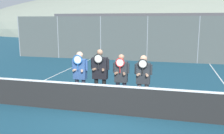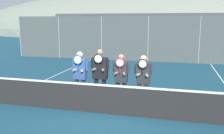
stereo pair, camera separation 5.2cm
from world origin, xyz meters
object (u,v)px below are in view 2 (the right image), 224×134
Objects in this scene: player_leftmost at (80,73)px; car_far_left at (91,42)px; player_center_right at (121,77)px; car_left_of_center at (150,43)px; player_center_left at (100,73)px; car_center at (219,46)px; player_rightmost at (143,78)px.

car_far_left is at bearing 107.67° from player_leftmost.
car_left_of_center is (-0.46, 12.79, -0.06)m from player_center_right.
car_left_of_center is at bearing 92.07° from player_center_right.
player_leftmost is 0.38× the size of car_left_of_center.
player_leftmost is 0.95× the size of player_center_left.
player_center_right is at bearing -110.56° from car_center.
player_leftmost reaches higher than car_center.
player_rightmost is 12.87m from car_left_of_center.
car_far_left is 0.86× the size of car_left_of_center.
player_center_left is 1.08× the size of player_rightmost.
car_center is (6.15, 12.62, -0.19)m from player_leftmost.
player_leftmost reaches higher than player_center_right.
player_center_right reaches higher than player_rightmost.
car_center is at bearing -0.01° from car_far_left.
car_center is (4.02, 12.65, -0.15)m from player_rightmost.
player_center_left is at bearing 178.89° from player_rightmost.
car_far_left reaches higher than player_rightmost.
player_rightmost is (2.13, -0.03, -0.04)m from player_leftmost.
car_left_of_center reaches higher than player_rightmost.
car_far_left reaches higher than car_center.
car_center is (10.17, -0.00, -0.02)m from car_far_left.
player_rightmost is (0.71, -0.02, 0.02)m from player_center_right.
player_leftmost is 1.02× the size of player_center_right.
player_leftmost is 13.25m from car_far_left.
player_center_left reaches higher than player_leftmost.
player_rightmost reaches higher than car_center.
player_center_left reaches higher than player_center_right.
player_center_left is 1.08× the size of player_center_right.
car_far_left is (-4.02, 12.62, -0.17)m from player_leftmost.
player_leftmost is 2.13m from player_rightmost.
player_leftmost reaches higher than player_rightmost.
player_rightmost is 0.43× the size of car_far_left.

